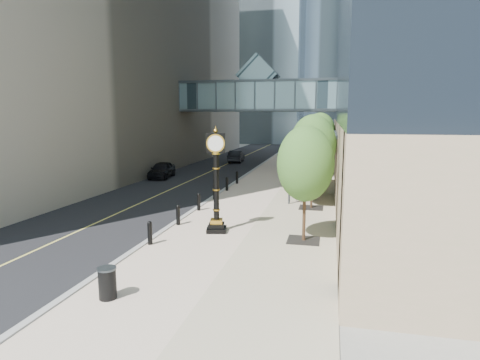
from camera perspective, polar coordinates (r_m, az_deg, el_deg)
name	(u,v)px	position (r m, az deg, el deg)	size (l,w,h in m)	color
ground	(204,259)	(15.79, -5.18, -11.09)	(320.00, 320.00, 0.00)	gray
road	(245,156)	(55.59, 0.71, 3.44)	(8.00, 180.00, 0.02)	black
sidewalk	(303,157)	(54.47, 8.97, 3.23)	(8.00, 180.00, 0.06)	#C0AA93
curb	(274,156)	(54.89, 4.80, 3.36)	(0.25, 180.00, 0.07)	gray
distant_tower_c	(301,30)	(137.21, 8.70, 20.31)	(22.00, 22.00, 65.00)	#A6C2D0
skywalk	(258,94)	(42.84, 2.62, 12.08)	(17.00, 4.20, 5.80)	#476472
entrance_canopy	(314,135)	(28.14, 10.53, 6.37)	(3.00, 8.00, 4.38)	#383F44
bollard_row	(207,197)	(24.72, -4.71, -2.47)	(0.20, 16.20, 0.90)	black
street_trees	(317,142)	(29.97, 10.88, 5.38)	(2.78, 28.36, 5.71)	black
street_clock	(216,188)	(18.59, -3.40, -1.13)	(1.07, 1.07, 4.81)	black
trash_bin	(107,284)	(12.88, -18.34, -13.86)	(0.52, 0.52, 0.90)	black
pedestrian	(299,190)	(25.49, 8.35, -1.42)	(0.57, 0.38, 1.57)	#B5AFA6
car_near	(162,170)	(36.31, -11.06, 1.44)	(1.68, 4.18, 1.43)	black
car_far	(236,156)	(47.94, -0.54, 3.39)	(1.48, 4.24, 1.40)	black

